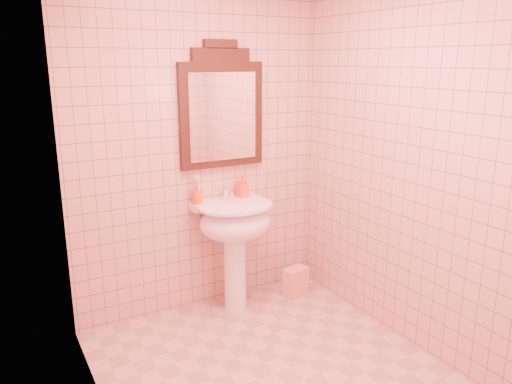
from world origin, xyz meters
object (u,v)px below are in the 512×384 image
pedestal_sink (235,230)px  mirror (222,110)px  soap_dispenser (242,186)px  toothbrush_cup (197,197)px  towel (295,282)px

pedestal_sink → mirror: 0.91m
mirror → pedestal_sink: bearing=-90.0°
soap_dispenser → mirror: bearing=153.9°
mirror → toothbrush_cup: mirror is taller
soap_dispenser → towel: (0.40, -0.18, -0.83)m
towel → mirror: bearing=157.2°
pedestal_sink → toothbrush_cup: size_ratio=4.56×
towel → pedestal_sink: bearing=177.1°
soap_dispenser → towel: 0.94m
pedestal_sink → mirror: size_ratio=0.92×
toothbrush_cup → towel: toothbrush_cup is taller
mirror → towel: bearing=-22.8°
mirror → toothbrush_cup: bearing=-169.2°
soap_dispenser → towel: soap_dispenser is taller
mirror → soap_dispenser: 0.62m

